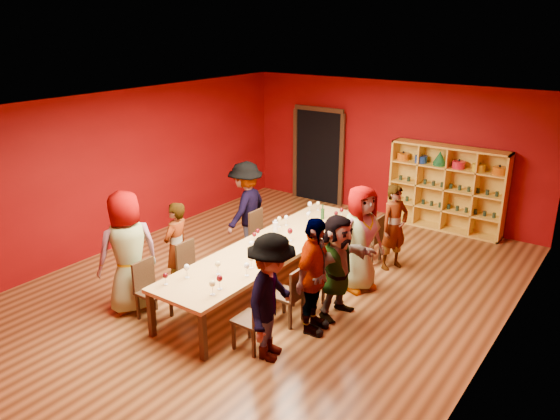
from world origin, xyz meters
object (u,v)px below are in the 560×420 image
at_px(person_right_1, 313,276).
at_px(spittoon_bowl, 269,243).
at_px(chair_person_right_0, 256,317).
at_px(chair_person_right_4, 372,237).
at_px(chair_person_right_1, 292,292).
at_px(chair_person_left_1, 191,266).
at_px(chair_person_right_2, 313,278).
at_px(shelving_unit, 447,184).
at_px(person_right_4, 394,227).
at_px(person_left_1, 177,247).
at_px(person_right_3, 360,239).
at_px(chair_person_right_3, 344,256).
at_px(person_right_2, 337,266).
at_px(wine_bottle, 323,214).
at_px(person_left_0, 128,252).
at_px(chair_person_left_0, 149,287).
at_px(person_right_0, 272,298).
at_px(person_left_3, 246,208).
at_px(tasting_table, 271,248).
at_px(chair_person_left_3, 261,231).

relative_size(person_right_1, spittoon_bowl, 5.23).
bearing_deg(chair_person_right_0, chair_person_right_4, 90.00).
bearing_deg(chair_person_right_4, chair_person_right_1, -90.00).
relative_size(chair_person_left_1, chair_person_right_2, 1.00).
relative_size(shelving_unit, person_right_4, 1.56).
relative_size(person_left_1, person_right_3, 0.85).
height_order(chair_person_left_1, chair_person_right_3, same).
distance_m(person_right_2, wine_bottle, 2.15).
xyz_separation_m(shelving_unit, spittoon_bowl, (-1.37, -4.39, -0.16)).
xyz_separation_m(person_left_0, chair_person_right_2, (2.24, 1.65, -0.45)).
bearing_deg(chair_person_left_0, person_left_1, 108.97).
bearing_deg(person_right_1, shelving_unit, -11.59).
relative_size(chair_person_left_0, person_left_1, 0.59).
relative_size(person_right_3, person_right_4, 1.15).
bearing_deg(wine_bottle, chair_person_right_4, 19.90).
bearing_deg(spittoon_bowl, person_right_0, -52.83).
bearing_deg(person_left_0, chair_person_right_0, 116.38).
height_order(person_left_3, person_right_2, person_left_3).
bearing_deg(person_right_1, person_right_3, -7.34).
xyz_separation_m(person_right_0, spittoon_bowl, (-1.15, 1.52, -0.04)).
xyz_separation_m(chair_person_right_1, chair_person_right_3, (0.00, 1.55, 0.00)).
relative_size(chair_person_left_0, person_left_3, 0.50).
xyz_separation_m(tasting_table, person_right_3, (1.20, 0.81, 0.19)).
bearing_deg(person_right_2, tasting_table, 90.16).
relative_size(chair_person_left_3, person_right_2, 0.56).
distance_m(chair_person_right_0, chair_person_right_3, 2.40).
bearing_deg(tasting_table, chair_person_right_4, 64.14).
relative_size(chair_person_left_1, chair_person_right_0, 1.00).
bearing_deg(chair_person_right_1, person_right_4, 81.16).
xyz_separation_m(chair_person_right_1, person_right_4, (0.41, 2.62, 0.27)).
bearing_deg(chair_person_left_0, wine_bottle, 74.33).
bearing_deg(person_right_0, chair_person_right_1, 0.88).
bearing_deg(spittoon_bowl, person_right_1, -28.11).
height_order(chair_person_left_1, person_right_0, person_right_0).
xyz_separation_m(person_left_0, chair_person_right_0, (2.24, 0.22, -0.45)).
height_order(chair_person_left_1, wine_bottle, wine_bottle).
height_order(shelving_unit, person_right_0, shelving_unit).
bearing_deg(chair_person_right_4, person_left_0, -121.26).
bearing_deg(wine_bottle, chair_person_right_2, -63.01).
relative_size(person_left_0, person_left_3, 1.07).
xyz_separation_m(person_left_0, person_right_1, (2.60, 1.07, -0.09)).
bearing_deg(person_right_3, person_left_3, 110.32).
bearing_deg(chair_person_left_1, person_right_1, 5.08).
xyz_separation_m(chair_person_left_1, person_right_0, (2.08, -0.65, 0.37)).
xyz_separation_m(chair_person_left_1, person_left_3, (-0.33, 1.85, 0.39)).
bearing_deg(wine_bottle, shelving_unit, 63.71).
distance_m(chair_person_right_1, chair_person_right_2, 0.58).
relative_size(person_left_0, person_right_1, 1.11).
bearing_deg(person_left_0, spittoon_bowl, 162.91).
height_order(person_right_0, person_right_3, person_right_3).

